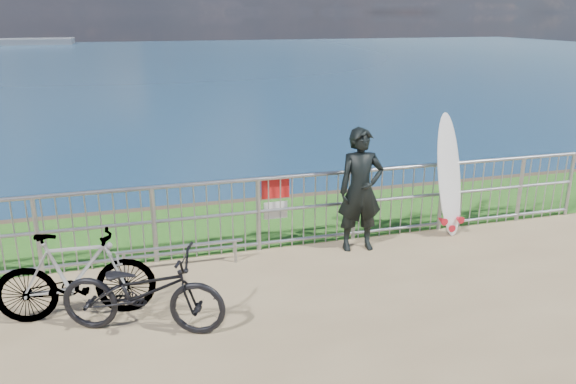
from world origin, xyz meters
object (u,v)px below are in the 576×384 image
object	(u,v)px
surfboard	(449,180)
bicycle_near	(143,291)
surfer	(361,190)
bicycle_far	(75,275)

from	to	relation	value
surfboard	bicycle_near	bearing A→B (deg)	-160.86
surfer	bicycle_near	size ratio (longest dim) A/B	1.00
bicycle_far	surfboard	bearing A→B (deg)	-74.81
surfboard	bicycle_near	world-z (taller)	surfboard
bicycle_near	bicycle_far	distance (m)	0.88
surfer	bicycle_far	bearing A→B (deg)	-160.59
surfer	bicycle_near	distance (m)	3.52
bicycle_near	surfer	bearing A→B (deg)	-44.14
surfboard	bicycle_near	size ratio (longest dim) A/B	1.06
bicycle_far	bicycle_near	bearing A→B (deg)	-121.67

